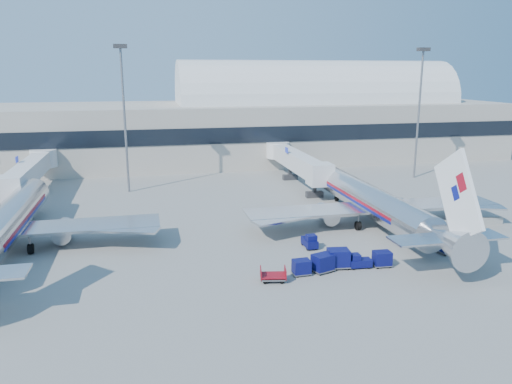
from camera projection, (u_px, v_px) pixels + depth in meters
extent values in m
plane|color=gray|center=(309.00, 244.00, 55.22)|extent=(260.00, 260.00, 0.00)
cube|color=#B2AA9E|center=(105.00, 135.00, 101.60)|extent=(170.00, 28.00, 12.00)
cube|color=black|center=(99.00, 139.00, 88.14)|extent=(170.00, 0.40, 3.00)
cylinder|color=silver|center=(315.00, 102.00, 109.78)|extent=(60.00, 18.00, 18.00)
cylinder|color=silver|center=(370.00, 201.00, 62.36)|extent=(3.80, 28.00, 3.80)
sphere|color=silver|center=(330.00, 178.00, 75.64)|extent=(3.72, 3.72, 3.72)
cone|color=silver|center=(450.00, 241.00, 46.15)|extent=(3.80, 6.00, 3.80)
cube|color=maroon|center=(367.00, 197.00, 63.25)|extent=(3.85, 20.16, 0.32)
cube|color=navy|center=(367.00, 200.00, 63.34)|extent=(3.85, 20.16, 0.32)
cube|color=white|center=(458.00, 197.00, 44.64)|extent=(0.35, 7.79, 8.74)
cube|color=silver|center=(447.00, 238.00, 46.57)|extent=(11.00, 3.00, 0.18)
cube|color=silver|center=(373.00, 207.00, 61.55)|extent=(32.00, 5.00, 0.28)
cylinder|color=#B7B7BC|center=(327.00, 214.00, 62.03)|extent=(2.10, 3.80, 2.10)
cylinder|color=#B7B7BC|center=(407.00, 209.00, 64.37)|extent=(2.10, 3.80, 2.10)
cylinder|color=black|center=(337.00, 198.00, 73.37)|extent=(0.40, 0.90, 0.90)
cylinder|color=silver|center=(7.00, 222.00, 53.42)|extent=(3.80, 28.00, 3.80)
sphere|color=silver|center=(34.00, 192.00, 66.70)|extent=(3.72, 3.72, 3.72)
cube|color=maroon|center=(9.00, 217.00, 54.31)|extent=(3.85, 20.16, 0.32)
cube|color=navy|center=(10.00, 221.00, 54.40)|extent=(3.85, 20.16, 0.32)
cube|color=silver|center=(6.00, 230.00, 52.61)|extent=(32.00, 5.00, 0.28)
cylinder|color=#B7B7BC|center=(64.00, 231.00, 55.43)|extent=(2.10, 3.80, 2.10)
cylinder|color=black|center=(31.00, 216.00, 64.43)|extent=(0.40, 0.90, 0.90)
cube|color=silver|center=(295.00, 160.00, 84.36)|extent=(2.70, 24.00, 2.70)
cube|color=silver|center=(320.00, 174.00, 72.78)|extent=(3.40, 3.20, 3.20)
cylinder|color=silver|center=(278.00, 150.00, 95.26)|extent=(4.40, 4.40, 3.00)
cube|color=#2D2D30|center=(315.00, 186.00, 75.39)|extent=(0.50, 0.50, 3.00)
cube|color=#2D2D30|center=(314.00, 194.00, 75.70)|extent=(2.60, 1.00, 0.90)
cube|color=#2D2D30|center=(290.00, 170.00, 87.72)|extent=(0.50, 0.50, 3.00)
cube|color=#2D2D30|center=(290.00, 177.00, 88.03)|extent=(2.60, 1.00, 0.90)
cube|color=#1C2A9B|center=(287.00, 150.00, 83.59)|extent=(0.12, 1.40, 0.90)
cube|color=silver|center=(30.00, 171.00, 75.41)|extent=(2.70, 24.00, 2.70)
cube|color=silver|center=(9.00, 189.00, 63.84)|extent=(3.40, 3.20, 3.20)
cylinder|color=silver|center=(44.00, 158.00, 86.32)|extent=(4.40, 4.40, 3.00)
cube|color=#2D2D30|center=(16.00, 201.00, 66.44)|extent=(0.50, 0.50, 3.00)
cube|color=#2D2D30|center=(17.00, 211.00, 66.76)|extent=(2.60, 1.00, 0.90)
cube|color=#2D2D30|center=(35.00, 181.00, 78.77)|extent=(0.50, 0.50, 3.00)
cube|color=#2D2D30|center=(36.00, 189.00, 79.09)|extent=(2.60, 1.00, 0.90)
cube|color=#1C2A9B|center=(17.00, 159.00, 74.65)|extent=(0.12, 1.40, 0.90)
cylinder|color=slate|center=(125.00, 122.00, 76.83)|extent=(0.36, 0.36, 22.00)
cube|color=#2D2D30|center=(120.00, 46.00, 74.18)|extent=(2.00, 1.20, 0.60)
cylinder|color=slate|center=(418.00, 116.00, 87.48)|extent=(0.36, 0.36, 22.00)
cube|color=#2D2D30|center=(424.00, 49.00, 84.83)|extent=(2.00, 1.20, 0.60)
cube|color=#9E9E96|center=(444.00, 224.00, 60.85)|extent=(3.00, 0.55, 0.90)
cube|color=#9E9E96|center=(468.00, 223.00, 61.55)|extent=(3.00, 0.55, 0.90)
cube|color=#9E9E96|center=(491.00, 221.00, 62.25)|extent=(3.00, 0.55, 0.90)
cube|color=#090C49|center=(360.00, 263.00, 48.46)|extent=(2.25, 1.21, 0.72)
cube|color=#090C49|center=(355.00, 257.00, 48.25)|extent=(0.91, 1.00, 0.67)
cylinder|color=black|center=(365.00, 263.00, 49.06)|extent=(0.55, 0.24, 0.54)
cube|color=#090C49|center=(436.00, 237.00, 55.89)|extent=(2.58, 2.54, 0.79)
cube|color=#090C49|center=(431.00, 231.00, 56.00)|extent=(1.41, 1.41, 0.73)
cylinder|color=black|center=(444.00, 239.00, 55.92)|extent=(0.58, 0.57, 0.59)
cube|color=#090C49|center=(310.00, 242.00, 54.09)|extent=(1.26, 2.44, 0.79)
cube|color=#090C49|center=(311.00, 238.00, 53.44)|extent=(1.07, 0.97, 0.73)
cylinder|color=black|center=(303.00, 243.00, 54.83)|extent=(0.24, 0.59, 0.59)
cube|color=#090C49|center=(338.00, 258.00, 48.28)|extent=(2.20, 1.81, 1.63)
cube|color=slate|center=(338.00, 265.00, 48.48)|extent=(2.32, 1.88, 0.11)
cylinder|color=black|center=(344.00, 263.00, 49.16)|extent=(0.47, 0.23, 0.45)
cube|color=#090C49|center=(323.00, 262.00, 47.36)|extent=(2.23, 1.98, 1.50)
cube|color=slate|center=(322.00, 270.00, 47.53)|extent=(2.35, 2.06, 0.10)
cylinder|color=black|center=(325.00, 266.00, 48.38)|extent=(0.45, 0.29, 0.41)
cube|color=#090C49|center=(301.00, 266.00, 46.67)|extent=(1.63, 1.30, 1.28)
cube|color=slate|center=(301.00, 273.00, 46.82)|extent=(1.72, 1.34, 0.09)
cylinder|color=black|center=(306.00, 270.00, 47.43)|extent=(0.36, 0.15, 0.35)
cube|color=#090C49|center=(382.00, 258.00, 48.68)|extent=(1.72, 1.37, 1.33)
cube|color=slate|center=(382.00, 264.00, 48.84)|extent=(1.81, 1.42, 0.09)
cylinder|color=black|center=(386.00, 262.00, 49.43)|extent=(0.37, 0.17, 0.37)
cube|color=#090C49|center=(448.00, 243.00, 52.30)|extent=(2.24, 1.86, 1.63)
cube|color=slate|center=(448.00, 251.00, 52.49)|extent=(2.36, 1.93, 0.11)
cylinder|color=black|center=(449.00, 248.00, 53.34)|extent=(0.47, 0.25, 0.45)
cube|color=slate|center=(273.00, 277.00, 45.35)|extent=(2.59, 1.99, 0.13)
cube|color=maroon|center=(273.00, 275.00, 45.30)|extent=(2.60, 2.04, 0.08)
cylinder|color=black|center=(281.00, 276.00, 45.98)|extent=(0.45, 0.24, 0.42)
imported|color=#BAF419|center=(476.00, 252.00, 50.40)|extent=(0.74, 0.73, 1.73)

